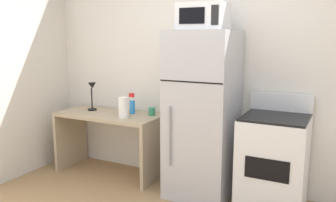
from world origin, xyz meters
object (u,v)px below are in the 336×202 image
object	(u,v)px
refrigerator	(202,115)
oven_range	(273,162)
coffee_mug	(152,111)
spray_bottle	(132,106)
desk	(110,131)
microwave	(203,16)
paper_towel_roll	(123,108)
desk_lamp	(92,92)

from	to	relation	value
refrigerator	oven_range	distance (m)	0.83
coffee_mug	refrigerator	bearing A→B (deg)	-14.42
spray_bottle	refrigerator	distance (m)	0.97
spray_bottle	refrigerator	size ratio (longest dim) A/B	0.14
desk	microwave	xyz separation A→B (m)	(1.21, -0.05, 1.32)
microwave	coffee_mug	bearing A→B (deg)	163.98
coffee_mug	refrigerator	size ratio (longest dim) A/B	0.06
paper_towel_roll	coffee_mug	bearing A→B (deg)	51.46
paper_towel_roll	refrigerator	bearing A→B (deg)	5.50
oven_range	spray_bottle	bearing A→B (deg)	175.64
paper_towel_roll	refrigerator	xyz separation A→B (m)	(0.92, 0.09, -0.01)
desk	spray_bottle	size ratio (longest dim) A/B	5.14
spray_bottle	paper_towel_roll	size ratio (longest dim) A/B	1.04
desk_lamp	oven_range	distance (m)	2.29
desk	spray_bottle	xyz separation A→B (m)	(0.26, 0.12, 0.32)
spray_bottle	microwave	world-z (taller)	microwave
refrigerator	microwave	distance (m)	0.99
coffee_mug	oven_range	world-z (taller)	oven_range
spray_bottle	microwave	xyz separation A→B (m)	(0.96, -0.17, 1.01)
desk	desk_lamp	distance (m)	0.54
desk	paper_towel_roll	xyz separation A→B (m)	(0.29, -0.12, 0.34)
desk_lamp	microwave	world-z (taller)	microwave
refrigerator	coffee_mug	bearing A→B (deg)	165.58
spray_bottle	oven_range	bearing A→B (deg)	-4.36
spray_bottle	desk_lamp	bearing A→B (deg)	-172.38
desk	paper_towel_roll	bearing A→B (deg)	-22.26
spray_bottle	refrigerator	bearing A→B (deg)	-8.98
paper_towel_roll	coffee_mug	world-z (taller)	paper_towel_roll
refrigerator	paper_towel_roll	bearing A→B (deg)	-174.50
spray_bottle	coffee_mug	xyz separation A→B (m)	(0.25, 0.03, -0.05)
spray_bottle	paper_towel_roll	distance (m)	0.24
spray_bottle	refrigerator	world-z (taller)	refrigerator
desk_lamp	refrigerator	size ratio (longest dim) A/B	0.20
refrigerator	microwave	xyz separation A→B (m)	(0.00, -0.02, 0.99)
microwave	paper_towel_roll	bearing A→B (deg)	-175.81
desk_lamp	coffee_mug	xyz separation A→B (m)	(0.79, 0.10, -0.19)
desk_lamp	paper_towel_roll	xyz separation A→B (m)	(0.58, -0.17, -0.12)
coffee_mug	microwave	bearing A→B (deg)	-16.02
oven_range	refrigerator	bearing A→B (deg)	-178.25
desk	paper_towel_roll	distance (m)	0.46
paper_towel_roll	oven_range	world-z (taller)	oven_range
coffee_mug	spray_bottle	bearing A→B (deg)	-173.17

